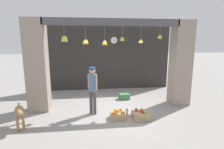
{
  "coord_description": "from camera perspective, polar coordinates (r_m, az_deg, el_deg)",
  "views": [
    {
      "loc": [
        -0.81,
        -6.05,
        2.48
      ],
      "look_at": [
        0.0,
        0.43,
        1.23
      ],
      "focal_mm": 28.0,
      "sensor_mm": 36.0,
      "label": 1
    }
  ],
  "objects": [
    {
      "name": "ground_plane",
      "position": [
        6.58,
        0.47,
        -11.3
      ],
      "size": [
        60.0,
        60.0,
        0.0
      ],
      "primitive_type": "plane",
      "color": "gray"
    },
    {
      "name": "shop_back_wall",
      "position": [
        9.03,
        -1.96,
        5.36
      ],
      "size": [
        6.64,
        0.12,
        3.24
      ],
      "primitive_type": "cube",
      "color": "#2D2B28",
      "rests_on": "ground_plane"
    },
    {
      "name": "shop_pillar_left",
      "position": [
        6.67,
        -23.27,
        2.55
      ],
      "size": [
        0.7,
        0.6,
        3.24
      ],
      "primitive_type": "cube",
      "color": "gray",
      "rests_on": "ground_plane"
    },
    {
      "name": "shop_pillar_right",
      "position": [
        7.29,
        21.48,
        3.31
      ],
      "size": [
        0.7,
        0.6,
        3.24
      ],
      "primitive_type": "cube",
      "color": "gray",
      "rests_on": "ground_plane"
    },
    {
      "name": "storefront_awning",
      "position": [
        6.24,
        -0.03,
        16.35
      ],
      "size": [
        4.74,
        0.29,
        0.91
      ],
      "color": "#4C4C51"
    },
    {
      "name": "dog",
      "position": [
        5.78,
        -27.98,
        -10.84
      ],
      "size": [
        0.46,
        0.85,
        0.69
      ],
      "rotation": [
        0.0,
        0.0,
        -1.19
      ],
      "color": "#9E7042",
      "rests_on": "ground_plane"
    },
    {
      "name": "shopkeeper",
      "position": [
        5.94,
        -6.36,
        -4.07
      ],
      "size": [
        0.31,
        0.3,
        1.63
      ],
      "rotation": [
        0.0,
        0.0,
        2.68
      ],
      "color": "#424247",
      "rests_on": "ground_plane"
    },
    {
      "name": "fruit_crate_oranges",
      "position": [
        5.81,
        1.77,
        -13.01
      ],
      "size": [
        0.45,
        0.39,
        0.3
      ],
      "color": "tan",
      "rests_on": "ground_plane"
    },
    {
      "name": "fruit_crate_apples",
      "position": [
        5.87,
        9.34,
        -12.94
      ],
      "size": [
        0.52,
        0.44,
        0.32
      ],
      "color": "tan",
      "rests_on": "ground_plane"
    },
    {
      "name": "produce_box_green",
      "position": [
        7.66,
        4.0,
        -7.15
      ],
      "size": [
        0.45,
        0.32,
        0.24
      ],
      "primitive_type": "cube",
      "color": "#387A42",
      "rests_on": "ground_plane"
    },
    {
      "name": "water_bottle",
      "position": [
        6.06,
        4.9,
        -12.22
      ],
      "size": [
        0.08,
        0.08,
        0.24
      ],
      "color": "silver",
      "rests_on": "ground_plane"
    },
    {
      "name": "wall_clock",
      "position": [
        8.96,
        0.64,
        11.11
      ],
      "size": [
        0.35,
        0.03,
        0.35
      ],
      "color": "black"
    }
  ]
}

